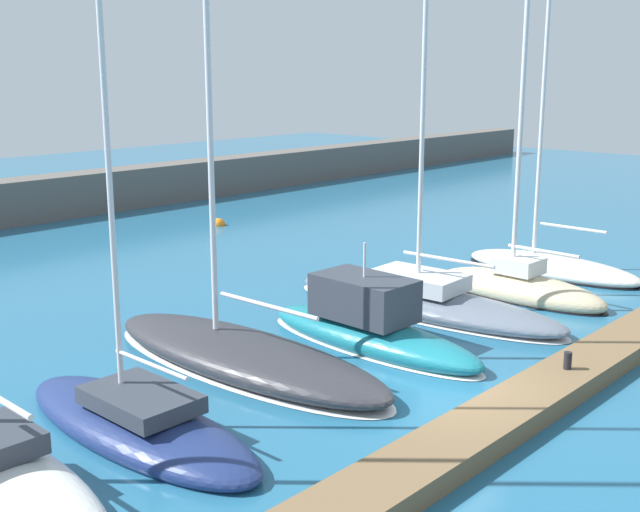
{
  "coord_description": "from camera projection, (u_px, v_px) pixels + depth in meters",
  "views": [
    {
      "loc": [
        -15.45,
        -10.07,
        7.8
      ],
      "look_at": [
        2.85,
        6.57,
        2.09
      ],
      "focal_mm": 45.53,
      "sensor_mm": 36.0,
      "label": 1
    }
  ],
  "objects": [
    {
      "name": "sailboat_sand_seventh",
      "position": [
        519.0,
        287.0,
        28.4
      ],
      "size": [
        2.38,
        6.6,
        12.0
      ],
      "rotation": [
        0.0,
        0.0,
        1.53
      ],
      "color": "beige",
      "rests_on": "ground_plane"
    },
    {
      "name": "ground_plane",
      "position": [
        442.0,
        401.0,
        19.5
      ],
      "size": [
        120.0,
        120.0,
        0.0
      ],
      "primitive_type": "plane",
      "color": "#236084"
    },
    {
      "name": "sailboat_ivory_eighth",
      "position": [
        551.0,
        265.0,
        31.74
      ],
      "size": [
        2.64,
        7.35,
        15.59
      ],
      "rotation": [
        0.0,
        0.0,
        1.55
      ],
      "color": "silver",
      "rests_on": "ground_plane"
    },
    {
      "name": "dock_pier",
      "position": [
        509.0,
        413.0,
        18.27
      ],
      "size": [
        31.1,
        1.51,
        0.48
      ],
      "primitive_type": "cube",
      "color": "brown",
      "rests_on": "ground_plane"
    },
    {
      "name": "motorboat_teal_fifth",
      "position": [
        369.0,
        327.0,
        23.35
      ],
      "size": [
        2.34,
        7.73,
        3.27
      ],
      "rotation": [
        0.0,
        0.0,
        1.54
      ],
      "color": "#19707F",
      "rests_on": "ground_plane"
    },
    {
      "name": "sailboat_navy_third",
      "position": [
        137.0,
        420.0,
        17.71
      ],
      "size": [
        2.5,
        7.64,
        15.91
      ],
      "rotation": [
        0.0,
        0.0,
        1.56
      ],
      "color": "navy",
      "rests_on": "ground_plane"
    },
    {
      "name": "sailboat_slate_sixth",
      "position": [
        423.0,
        299.0,
        26.7
      ],
      "size": [
        3.2,
        10.28,
        17.43
      ],
      "rotation": [
        0.0,
        0.0,
        1.61
      ],
      "color": "slate",
      "rests_on": "ground_plane"
    },
    {
      "name": "mooring_buoy_orange",
      "position": [
        218.0,
        225.0,
        41.44
      ],
      "size": [
        0.74,
        0.74,
        0.74
      ],
      "primitive_type": "sphere",
      "color": "orange",
      "rests_on": "ground_plane"
    },
    {
      "name": "sailboat_charcoal_fourth",
      "position": [
        243.0,
        350.0,
        21.71
      ],
      "size": [
        3.09,
        10.0,
        21.36
      ],
      "rotation": [
        0.0,
        0.0,
        1.59
      ],
      "color": "#2D2D33",
      "rests_on": "ground_plane"
    },
    {
      "name": "dock_bollard",
      "position": [
        568.0,
        361.0,
        20.23
      ],
      "size": [
        0.2,
        0.2,
        0.44
      ],
      "primitive_type": "cylinder",
      "color": "black",
      "rests_on": "dock_pier"
    }
  ]
}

